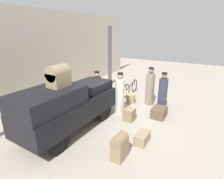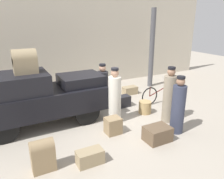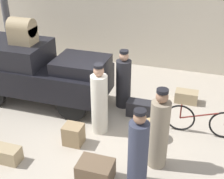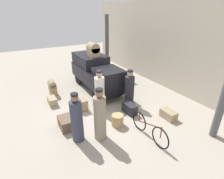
% 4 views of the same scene
% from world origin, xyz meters
% --- Properties ---
extents(ground_plane, '(30.00, 30.00, 0.00)m').
position_xyz_m(ground_plane, '(0.00, 0.00, 0.00)').
color(ground_plane, '#A89E8E').
extents(station_building_facade, '(16.00, 0.15, 4.50)m').
position_xyz_m(station_building_facade, '(0.00, 4.08, 2.25)').
color(station_building_facade, beige).
rests_on(station_building_facade, ground).
extents(canopy_pillar_left, '(0.24, 0.24, 3.75)m').
position_xyz_m(canopy_pillar_left, '(-4.18, 2.37, 1.88)').
color(canopy_pillar_left, '#4C4C51').
rests_on(canopy_pillar_left, ground).
extents(truck, '(3.93, 1.52, 1.75)m').
position_xyz_m(truck, '(-2.18, 0.60, 0.99)').
color(truck, black).
rests_on(truck, ground).
extents(bicycle, '(1.79, 0.04, 0.78)m').
position_xyz_m(bicycle, '(2.47, 0.32, 0.38)').
color(bicycle, black).
rests_on(bicycle, ground).
extents(wicker_basket, '(0.45, 0.45, 0.45)m').
position_xyz_m(wicker_basket, '(1.33, -0.22, 0.22)').
color(wicker_basket, tan).
rests_on(wicker_basket, ground).
extents(porter_with_bicycle, '(0.41, 0.41, 1.83)m').
position_xyz_m(porter_with_bicycle, '(0.04, -0.30, 0.83)').
color(porter_with_bicycle, silver).
rests_on(porter_with_bicycle, ground).
extents(conductor_in_dark_uniform, '(0.39, 0.39, 1.74)m').
position_xyz_m(conductor_in_dark_uniform, '(1.35, -1.78, 0.80)').
color(conductor_in_dark_uniform, '#33384C').
rests_on(conductor_in_dark_uniform, ground).
extents(porter_standing_middle, '(0.41, 0.41, 1.85)m').
position_xyz_m(porter_standing_middle, '(1.63, -1.09, 0.85)').
color(porter_standing_middle, gray).
rests_on(porter_standing_middle, ground).
extents(porter_carrying_trunk, '(0.42, 0.42, 1.68)m').
position_xyz_m(porter_carrying_trunk, '(0.26, 1.07, 0.76)').
color(porter_carrying_trunk, '#232328').
rests_on(porter_carrying_trunk, ground).
extents(suitcase_small_leather, '(0.63, 0.35, 0.35)m').
position_xyz_m(suitcase_small_leather, '(-1.54, -1.98, 0.17)').
color(suitcase_small_leather, '#9E8966').
rests_on(suitcase_small_leather, ground).
extents(trunk_large_brown, '(0.71, 0.35, 0.43)m').
position_xyz_m(trunk_large_brown, '(0.85, 0.68, 0.22)').
color(trunk_large_brown, '#232328').
rests_on(trunk_large_brown, ground).
extents(suitcase_black_upright, '(0.65, 0.39, 0.34)m').
position_xyz_m(suitcase_black_upright, '(1.97, 1.81, 0.17)').
color(suitcase_black_upright, '#9E8966').
rests_on(suitcase_black_upright, ground).
extents(suitcase_tan_flat, '(0.71, 0.53, 0.42)m').
position_xyz_m(suitcase_tan_flat, '(0.52, -1.92, 0.21)').
color(suitcase_tan_flat, brown).
rests_on(suitcase_tan_flat, ground).
extents(trunk_wicker_pale, '(0.44, 0.40, 0.50)m').
position_xyz_m(trunk_wicker_pale, '(-0.38, -0.97, 0.25)').
color(trunk_wicker_pale, '#937A56').
rests_on(trunk_wicker_pale, ground).
extents(trunk_on_truck_roof, '(0.66, 0.50, 0.71)m').
position_xyz_m(trunk_on_truck_roof, '(-2.45, 0.60, 2.10)').
color(trunk_on_truck_roof, '#9E8966').
rests_on(trunk_on_truck_roof, truck).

